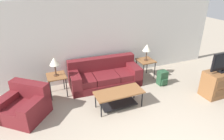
{
  "coord_description": "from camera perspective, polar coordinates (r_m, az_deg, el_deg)",
  "views": [
    {
      "loc": [
        -2.0,
        -1.74,
        3.15
      ],
      "look_at": [
        -0.09,
        2.83,
        0.8
      ],
      "focal_mm": 32.0,
      "sensor_mm": 36.0,
      "label": 1
    }
  ],
  "objects": [
    {
      "name": "wall_back",
      "position": [
        6.41,
        -3.55,
        8.53
      ],
      "size": [
        8.65,
        0.06,
        2.6
      ],
      "color": "silver",
      "rests_on": "ground_plane"
    },
    {
      "name": "table_lamp_left",
      "position": [
        5.62,
        -16.16,
        2.32
      ],
      "size": [
        0.28,
        0.28,
        0.55
      ],
      "color": "#472D1E",
      "rests_on": "side_table_left"
    },
    {
      "name": "backpack",
      "position": [
        6.5,
        14.19,
        -2.23
      ],
      "size": [
        0.27,
        0.31,
        0.46
      ],
      "color": "#23472D",
      "rests_on": "ground_plane"
    },
    {
      "name": "table_lamp_right",
      "position": [
        6.54,
        9.94,
        6.22
      ],
      "size": [
        0.28,
        0.28,
        0.55
      ],
      "color": "#472D1E",
      "rests_on": "side_table_right"
    },
    {
      "name": "armchair",
      "position": [
        5.36,
        -23.79,
        -9.41
      ],
      "size": [
        1.36,
        1.35,
        0.8
      ],
      "color": "maroon",
      "rests_on": "ground_plane"
    },
    {
      "name": "side_table_right",
      "position": [
        6.72,
        9.64,
        2.3
      ],
      "size": [
        0.52,
        0.55,
        0.62
      ],
      "color": "brown",
      "rests_on": "ground_plane"
    },
    {
      "name": "tv_console",
      "position": [
        6.48,
        28.4,
        -3.31
      ],
      "size": [
        1.0,
        0.52,
        0.75
      ],
      "color": "brown",
      "rests_on": "ground_plane"
    },
    {
      "name": "coffee_table",
      "position": [
        5.19,
        2.0,
        -7.37
      ],
      "size": [
        1.26,
        0.55,
        0.47
      ],
      "color": "brown",
      "rests_on": "ground_plane"
    },
    {
      "name": "side_table_left",
      "position": [
        5.82,
        -15.59,
        -2.09
      ],
      "size": [
        0.52,
        0.55,
        0.62
      ],
      "color": "brown",
      "rests_on": "ground_plane"
    },
    {
      "name": "couch",
      "position": [
        6.28,
        -2.17,
        -1.74
      ],
      "size": [
        2.21,
        1.06,
        0.82
      ],
      "color": "maroon",
      "rests_on": "ground_plane"
    }
  ]
}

